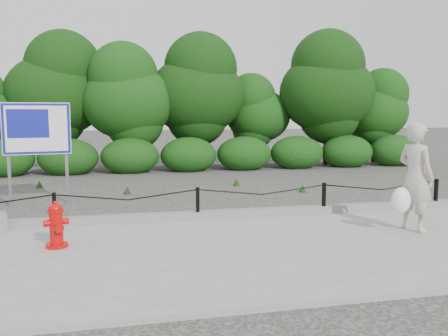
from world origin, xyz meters
name	(u,v)px	position (x,y,z in m)	size (l,w,h in m)	color
ground	(198,224)	(0.00, 0.00, 0.00)	(90.00, 90.00, 0.00)	#2D2B28
sidewalk	(221,253)	(0.00, -2.00, 0.04)	(14.00, 4.00, 0.08)	gray
curb	(197,215)	(0.00, 0.05, 0.15)	(14.00, 0.22, 0.14)	slate
chain_barrier	(198,199)	(0.00, 0.00, 0.46)	(10.06, 0.06, 0.60)	black
treeline	(174,95)	(0.64, 8.93, 2.65)	(20.08, 3.94, 5.02)	black
fire_hydrant	(56,226)	(-2.32, -1.32, 0.40)	(0.41, 0.41, 0.68)	#C50707
pedestrian	(414,178)	(3.38, -1.58, 0.96)	(0.82, 0.76, 1.81)	#B8AF9E
advertising_sign	(37,133)	(-3.12, 2.50, 1.59)	(1.40, 0.29, 2.25)	slate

